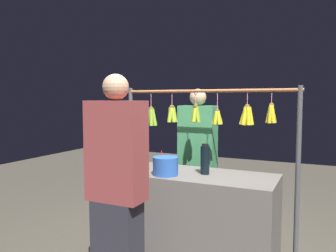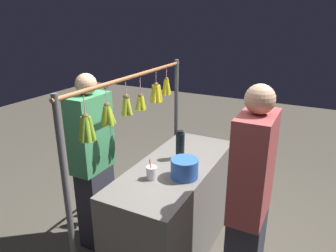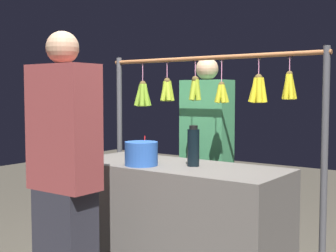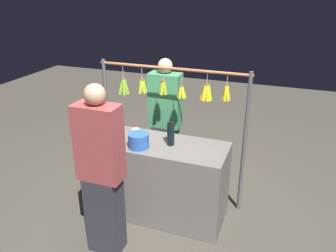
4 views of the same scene
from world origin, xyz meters
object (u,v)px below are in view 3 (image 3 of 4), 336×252
Objects in this scene: water_bottle at (193,147)px; customer_person at (65,184)px; vendor_person at (206,161)px; blue_bucket at (141,154)px; drink_cup at (146,153)px.

water_bottle is 0.86m from customer_person.
water_bottle is 0.16× the size of vendor_person.
water_bottle is 0.35m from blue_bucket.
customer_person is (0.09, 1.45, 0.03)m from vendor_person.
blue_bucket is 0.13× the size of customer_person.
customer_person is (-0.01, 0.77, -0.10)m from drink_cup.
blue_bucket is at bearing 92.55° from vendor_person.
water_bottle is 1.55× the size of drink_cup.
drink_cup is 0.78m from customer_person.
drink_cup reaches higher than blue_bucket.
drink_cup is 0.10× the size of customer_person.
water_bottle is 0.83m from vendor_person.
water_bottle is at bearing 174.39° from drink_cup.
water_bottle is 0.15× the size of customer_person.
blue_bucket is 1.27× the size of drink_cup.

